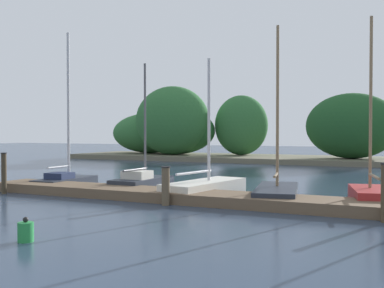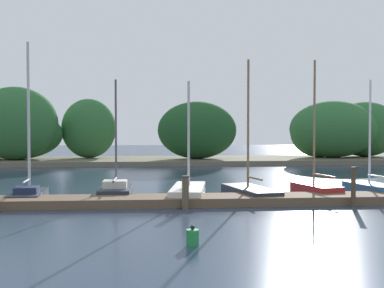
{
  "view_description": "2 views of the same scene",
  "coord_description": "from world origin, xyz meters",
  "views": [
    {
      "loc": [
        4.53,
        -2.02,
        2.35
      ],
      "look_at": [
        -3.11,
        13.74,
        1.93
      ],
      "focal_mm": 43.98,
      "sensor_mm": 36.0,
      "label": 1
    },
    {
      "loc": [
        -4.23,
        -7.33,
        3.1
      ],
      "look_at": [
        -2.34,
        14.46,
        2.37
      ],
      "focal_mm": 46.16,
      "sensor_mm": 36.0,
      "label": 2
    }
  ],
  "objects": [
    {
      "name": "mooring_piling_1",
      "position": [
        -2.86,
        11.27,
        0.64
      ],
      "size": [
        0.31,
        0.31,
        1.27
      ],
      "color": "brown",
      "rests_on": "ground"
    },
    {
      "name": "mooring_piling_0",
      "position": [
        -9.87,
        11.06,
        0.8
      ],
      "size": [
        0.23,
        0.23,
        1.59
      ],
      "color": "#3D3323",
      "rests_on": "ground"
    },
    {
      "name": "dock_pier",
      "position": [
        0.0,
        12.33,
        0.17
      ],
      "size": [
        21.82,
        1.8,
        0.35
      ],
      "color": "brown",
      "rests_on": "ground"
    },
    {
      "name": "sailboat_1",
      "position": [
        -5.69,
        14.47,
        0.34
      ],
      "size": [
        1.36,
        3.27,
        5.21
      ],
      "rotation": [
        0.0,
        0.0,
        1.56
      ],
      "color": "#232833",
      "rests_on": "ground"
    },
    {
      "name": "mooring_piling_2",
      "position": [
        3.72,
        11.23,
        0.79
      ],
      "size": [
        0.21,
        0.21,
        1.56
      ],
      "color": "#4C3D28",
      "rests_on": "ground"
    },
    {
      "name": "channel_buoy_0",
      "position": [
        -3.1,
        5.48,
        0.22
      ],
      "size": [
        0.34,
        0.34,
        0.54
      ],
      "color": "#23843D",
      "rests_on": "ground"
    },
    {
      "name": "sailboat_3",
      "position": [
        0.11,
        13.85,
        0.31
      ],
      "size": [
        2.09,
        4.14,
        6.06
      ],
      "rotation": [
        0.0,
        0.0,
        1.78
      ],
      "color": "#232833",
      "rests_on": "ground"
    },
    {
      "name": "sailboat_4",
      "position": [
        3.12,
        14.02,
        0.38
      ],
      "size": [
        1.71,
        2.96,
        6.09
      ],
      "rotation": [
        0.0,
        0.0,
        1.81
      ],
      "color": "maroon",
      "rests_on": "ground"
    },
    {
      "name": "far_shore",
      "position": [
        -1.85,
        36.0,
        2.56
      ],
      "size": [
        48.71,
        8.0,
        6.5
      ],
      "color": "#66604C",
      "rests_on": "ground"
    },
    {
      "name": "sailboat_0",
      "position": [
        -9.33,
        14.01,
        0.38
      ],
      "size": [
        1.42,
        3.43,
        6.72
      ],
      "rotation": [
        0.0,
        0.0,
        1.63
      ],
      "color": "#232833",
      "rests_on": "ground"
    },
    {
      "name": "sailboat_2",
      "position": [
        -2.54,
        13.86,
        0.33
      ],
      "size": [
        1.9,
        4.39,
        5.11
      ],
      "rotation": [
        0.0,
        0.0,
        1.42
      ],
      "color": "silver",
      "rests_on": "ground"
    }
  ]
}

